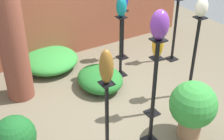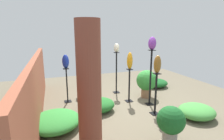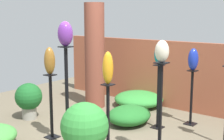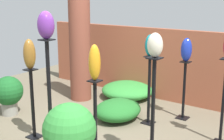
% 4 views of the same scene
% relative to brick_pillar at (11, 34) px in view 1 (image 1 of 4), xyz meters
% --- Properties ---
extents(ground_plane, '(8.00, 8.00, 0.00)m').
position_rel_brick_pillar_xyz_m(ground_plane, '(1.24, -1.29, -1.13)').
color(ground_plane, '#6B604C').
extents(brick_wall_back, '(5.60, 0.12, 1.46)m').
position_rel_brick_pillar_xyz_m(brick_wall_back, '(1.24, 0.97, -0.40)').
color(brick_wall_back, '#9E5138').
rests_on(brick_wall_back, ground).
extents(brick_pillar, '(0.43, 0.43, 2.26)m').
position_rel_brick_pillar_xyz_m(brick_pillar, '(0.00, 0.00, 0.00)').
color(brick_pillar, brown).
rests_on(brick_pillar, ground).
extents(pedestal_teal, '(0.20, 0.20, 1.15)m').
position_rel_brick_pillar_xyz_m(pedestal_teal, '(1.77, -0.31, -0.61)').
color(pedestal_teal, black).
rests_on(pedestal_teal, ground).
extents(pedestal_ruby, '(0.20, 0.20, 1.26)m').
position_rel_brick_pillar_xyz_m(pedestal_ruby, '(2.98, -0.34, -0.55)').
color(pedestal_ruby, black).
rests_on(pedestal_ruby, ground).
extents(pedestal_violet, '(0.20, 0.20, 1.57)m').
position_rel_brick_pillar_xyz_m(pedestal_violet, '(1.20, -1.97, -0.40)').
color(pedestal_violet, black).
rests_on(pedestal_violet, ground).
extents(pedestal_ivory, '(0.20, 0.20, 1.39)m').
position_rel_brick_pillar_xyz_m(pedestal_ivory, '(2.43, -1.42, -0.49)').
color(pedestal_ivory, black).
rests_on(pedestal_ivory, ground).
extents(pedestal_cobalt, '(0.20, 0.20, 1.02)m').
position_rel_brick_pillar_xyz_m(pedestal_cobalt, '(2.15, 0.23, -0.67)').
color(pedestal_cobalt, black).
rests_on(pedestal_cobalt, ground).
extents(pedestal_bronze, '(0.20, 0.20, 1.06)m').
position_rel_brick_pillar_xyz_m(pedestal_bronze, '(0.63, -1.79, -0.65)').
color(pedestal_bronze, black).
rests_on(pedestal_bronze, ground).
extents(pedestal_amber, '(0.20, 0.20, 0.99)m').
position_rel_brick_pillar_xyz_m(pedestal_amber, '(1.59, -1.51, -0.68)').
color(pedestal_amber, black).
rests_on(pedestal_amber, ground).
extents(art_vase_teal, '(0.17, 0.18, 0.35)m').
position_rel_brick_pillar_xyz_m(art_vase_teal, '(1.77, -0.31, 0.19)').
color(art_vase_teal, '#0F727A').
rests_on(art_vase_teal, pedestal_teal).
extents(art_vase_violet, '(0.22, 0.21, 0.35)m').
position_rel_brick_pillar_xyz_m(art_vase_violet, '(1.20, -1.97, 0.61)').
color(art_vase_violet, '#6B2D8C').
rests_on(art_vase_violet, pedestal_violet).
extents(art_vase_ivory, '(0.19, 0.17, 0.29)m').
position_rel_brick_pillar_xyz_m(art_vase_ivory, '(2.43, -1.42, 0.40)').
color(art_vase_ivory, beige).
rests_on(art_vase_ivory, pedestal_ivory).
extents(art_vase_cobalt, '(0.18, 0.19, 0.40)m').
position_rel_brick_pillar_xyz_m(art_vase_cobalt, '(2.15, 0.23, 0.09)').
color(art_vase_cobalt, '#192D9E').
rests_on(art_vase_cobalt, pedestal_cobalt).
extents(art_vase_bronze, '(0.17, 0.18, 0.44)m').
position_rel_brick_pillar_xyz_m(art_vase_bronze, '(0.63, -1.79, 0.15)').
color(art_vase_bronze, brown).
rests_on(art_vase_bronze, pedestal_bronze).
extents(art_vase_amber, '(0.16, 0.17, 0.49)m').
position_rel_brick_pillar_xyz_m(art_vase_amber, '(1.59, -1.51, 0.10)').
color(art_vase_amber, orange).
rests_on(art_vase_amber, pedestal_amber).
extents(potted_plant_walkway_edge, '(0.52, 0.52, 0.71)m').
position_rel_brick_pillar_xyz_m(potted_plant_walkway_edge, '(-0.46, -1.42, -0.72)').
color(potted_plant_walkway_edge, gray).
rests_on(potted_plant_walkway_edge, ground).
extents(potted_plant_front_right, '(0.64, 0.64, 0.88)m').
position_rel_brick_pillar_xyz_m(potted_plant_front_right, '(1.73, -2.17, -0.62)').
color(potted_plant_front_right, '#936B4C').
rests_on(potted_plant_front_right, ground).
extents(foliage_bed_west, '(1.08, 1.07, 0.32)m').
position_rel_brick_pillar_xyz_m(foliage_bed_west, '(0.75, 0.62, -0.97)').
color(foliage_bed_west, '#338C38').
rests_on(foliage_bed_west, ground).
extents(foliage_bed_center, '(0.75, 0.89, 0.34)m').
position_rel_brick_pillar_xyz_m(foliage_bed_center, '(1.25, -0.46, -0.96)').
color(foliage_bed_center, '#236B28').
rests_on(foliage_bed_center, ground).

